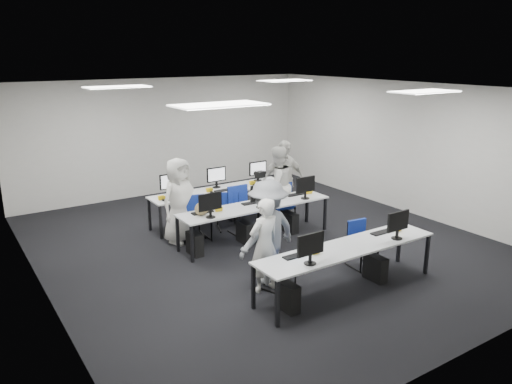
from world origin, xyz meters
TOP-DOWN VIEW (x-y plane):
  - room at (0.00, 0.00)m, footprint 9.00×9.02m
  - ceiling_panels at (0.00, 0.00)m, footprint 5.20×4.60m
  - desk_front at (0.00, -2.40)m, footprint 3.20×0.70m
  - desk_mid at (0.00, 0.20)m, footprint 3.20×0.70m
  - desk_back at (0.00, 1.60)m, footprint 3.20×0.70m
  - equipment_front at (-0.19, -2.42)m, footprint 2.51×0.41m
  - equipment_mid at (-0.19, 0.18)m, footprint 2.91×0.41m
  - equipment_back at (0.19, 1.62)m, footprint 2.91×0.41m
  - chair_0 at (-0.87, -1.76)m, footprint 0.55×0.57m
  - chair_1 at (0.84, -1.89)m, footprint 0.44×0.47m
  - chair_2 at (-0.94, 0.85)m, footprint 0.44×0.47m
  - chair_3 at (-0.01, 0.67)m, footprint 0.49×0.53m
  - chair_4 at (0.98, 0.64)m, footprint 0.41×0.45m
  - chair_5 at (-0.97, 1.07)m, footprint 0.55×0.58m
  - chair_6 at (-0.13, 1.06)m, footprint 0.55×0.58m
  - chair_7 at (1.12, 0.97)m, footprint 0.51×0.54m
  - handbag at (-1.16, 0.24)m, footprint 0.34×0.25m
  - student_0 at (-1.07, -1.68)m, footprint 0.58×0.40m
  - student_1 at (0.94, 0.79)m, footprint 0.84×0.66m
  - student_2 at (-1.28, 0.96)m, footprint 0.95×0.77m
  - student_3 at (1.26, 1.00)m, footprint 1.08×0.53m
  - photographer at (-0.87, -1.48)m, footprint 1.21×0.83m
  - dslr_camera at (-0.90, -1.30)m, footprint 0.17×0.20m

SIDE VIEW (x-z plane):
  - chair_1 at x=0.84m, z-range -0.15..0.67m
  - chair_2 at x=-0.94m, z-range -0.15..0.68m
  - chair_4 at x=0.98m, z-range -0.15..0.68m
  - chair_0 at x=-0.87m, z-range -0.16..0.69m
  - chair_6 at x=-0.13m, z-range -0.16..0.70m
  - chair_7 at x=1.12m, z-range -0.16..0.71m
  - chair_5 at x=-0.97m, z-range -0.17..0.76m
  - chair_3 at x=-0.01m, z-range -0.18..0.80m
  - equipment_mid at x=-0.19m, z-range -0.24..0.95m
  - equipment_back at x=0.19m, z-range -0.24..0.95m
  - equipment_front at x=-0.19m, z-range -0.24..0.95m
  - desk_front at x=0.00m, z-range 0.32..1.05m
  - desk_mid at x=0.00m, z-range 0.32..1.05m
  - desk_back at x=0.00m, z-range 0.32..1.05m
  - student_0 at x=-1.07m, z-range 0.00..1.51m
  - student_2 at x=-1.28m, z-range 0.00..1.69m
  - handbag at x=-1.16m, z-range 0.73..0.98m
  - student_1 at x=0.94m, z-range 0.00..1.71m
  - photographer at x=-0.87m, z-range 0.00..1.72m
  - student_3 at x=1.26m, z-range 0.00..1.78m
  - room at x=0.00m, z-range 0.00..3.00m
  - dslr_camera at x=-0.90m, z-range 1.73..1.83m
  - ceiling_panels at x=0.00m, z-range 2.98..2.99m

